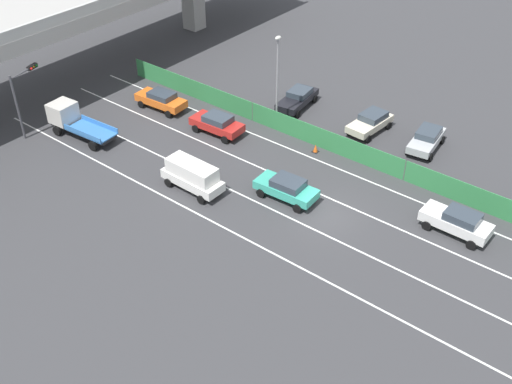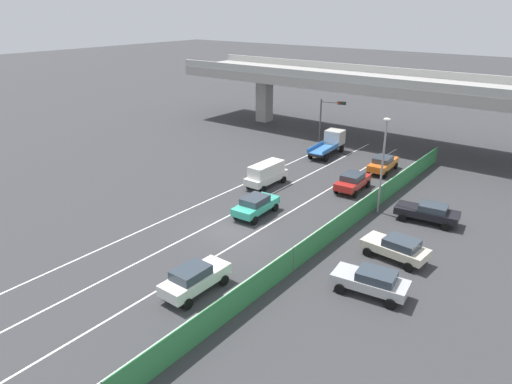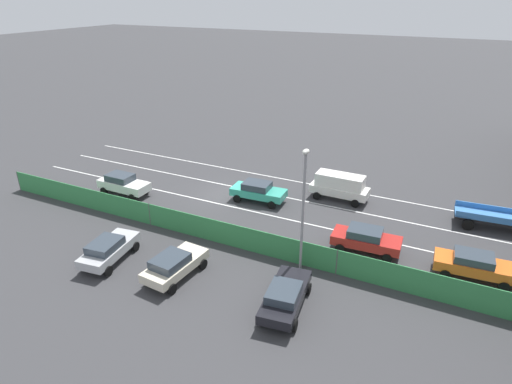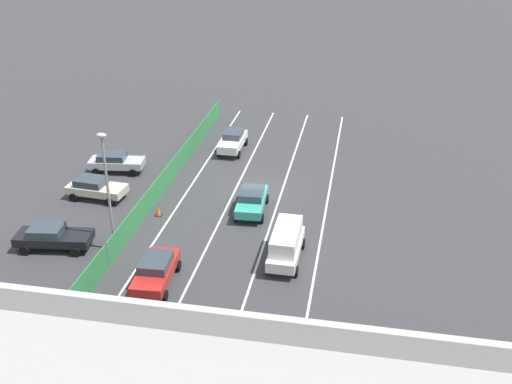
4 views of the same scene
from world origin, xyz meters
name	(u,v)px [view 3 (image 3 of 4)]	position (x,y,z in m)	size (l,w,h in m)	color
ground_plane	(223,194)	(0.00, 0.00, 0.00)	(300.00, 300.00, 0.00)	#38383A
lane_line_left_edge	(300,182)	(-5.24, 4.93, 0.00)	(0.14, 45.86, 0.01)	silver
lane_line_mid_left	(285,197)	(-1.75, 4.93, 0.00)	(0.14, 45.86, 0.01)	silver
lane_line_mid_right	(267,215)	(1.75, 4.93, 0.00)	(0.14, 45.86, 0.01)	silver
lane_line_right_edge	(246,235)	(5.24, 4.93, 0.00)	(0.14, 45.86, 0.01)	silver
green_fence	(234,236)	(6.90, 4.93, 0.84)	(0.10, 41.96, 1.68)	#338447
car_taxi_teal	(258,191)	(-0.13, 3.26, 0.90)	(2.21, 4.48, 1.61)	teal
car_sedan_red	(366,239)	(3.55, 12.85, 0.91)	(2.22, 4.49, 1.62)	red
car_hatchback_white	(123,183)	(3.62, -7.43, 0.95)	(1.95, 4.45, 1.72)	silver
car_taxi_orange	(475,265)	(3.65, 19.31, 0.90)	(2.19, 4.68, 1.59)	orange
car_van_white	(340,185)	(-3.35, 9.05, 1.23)	(1.97, 4.69, 2.16)	silver
parked_wagon_silver	(108,249)	(11.85, -1.34, 0.88)	(4.50, 2.42, 1.56)	#B2B5B7
parked_sedan_cream	(174,265)	(11.45, 3.37, 0.88)	(4.37, 2.33, 1.57)	beige
parked_sedan_dark	(285,295)	(11.20, 10.37, 0.86)	(4.88, 2.52, 1.52)	black
street_lamp	(303,201)	(7.36, 9.78, 4.66)	(0.60, 0.36, 7.77)	gray
traffic_cone	(242,238)	(6.12, 5.06, 0.31)	(0.47, 0.47, 0.67)	orange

